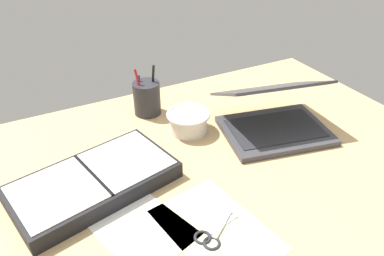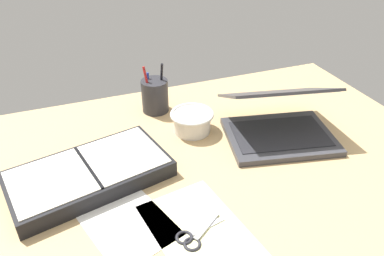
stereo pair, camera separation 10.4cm
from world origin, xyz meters
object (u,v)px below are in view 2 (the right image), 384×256
object	(u,v)px
planner	(89,174)
laptop	(278,121)
bowl	(192,121)
scissors	(193,237)
pen_cup	(155,96)

from	to	relation	value
planner	laptop	bearing A→B (deg)	-11.39
bowl	scissors	distance (cm)	42.36
laptop	scissors	world-z (taller)	laptop
pen_cup	laptop	bearing A→B (deg)	-42.14
bowl	scissors	size ratio (longest dim) A/B	1.09
laptop	scissors	bearing A→B (deg)	-131.34
bowl	scissors	xyz separation A→B (cm)	(-14.81, -39.55, -3.25)
laptop	pen_cup	size ratio (longest dim) A/B	2.14
laptop	bowl	world-z (taller)	laptop
bowl	pen_cup	xyz separation A→B (cm)	(-6.97, 16.19, 2.00)
laptop	planner	xyz separation A→B (cm)	(-56.01, -1.49, -2.62)
planner	scissors	xyz separation A→B (cm)	(17.89, -26.85, -1.97)
bowl	planner	xyz separation A→B (cm)	(-32.70, -12.70, -1.28)
planner	scissors	world-z (taller)	planner
scissors	laptop	bearing A→B (deg)	12.78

